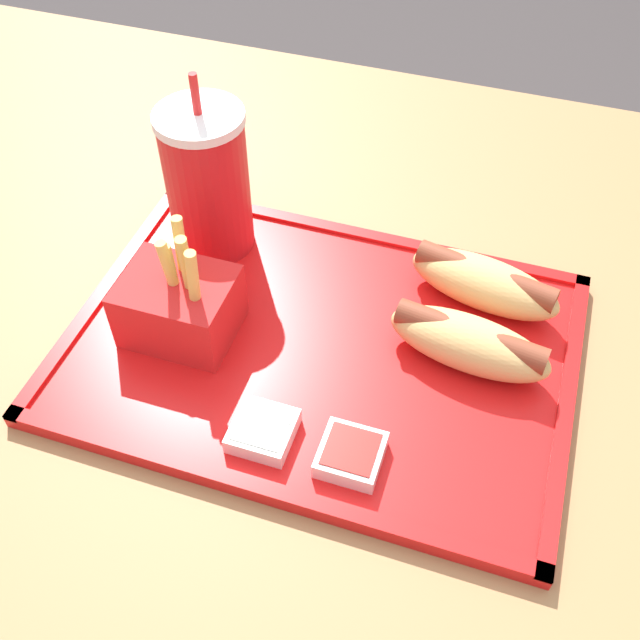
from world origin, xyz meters
name	(u,v)px	position (x,y,z in m)	size (l,w,h in m)	color
dining_table	(288,556)	(0.00, 0.00, 0.38)	(1.29, 0.94, 0.76)	olive
food_tray	(320,348)	(0.03, 0.02, 0.76)	(0.41, 0.29, 0.01)	red
soda_cup	(207,182)	(-0.10, 0.11, 0.84)	(0.08, 0.08, 0.17)	red
hot_dog_far	(484,282)	(0.15, 0.11, 0.79)	(0.14, 0.07, 0.04)	tan
hot_dog_near	(469,342)	(0.15, 0.04, 0.79)	(0.14, 0.07, 0.04)	tan
fries_carton	(179,305)	(-0.08, 0.00, 0.80)	(0.09, 0.07, 0.11)	red
sauce_cup_mayo	(263,430)	(0.02, -0.08, 0.78)	(0.04, 0.04, 0.02)	silver
sauce_cup_ketchup	(351,454)	(0.09, -0.08, 0.78)	(0.04, 0.04, 0.02)	silver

